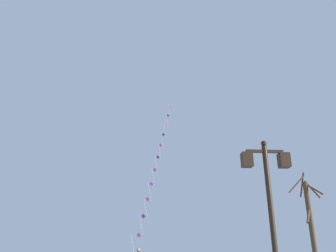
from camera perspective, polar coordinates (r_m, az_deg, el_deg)
The scene contains 3 objects.
twin_lantern_lamp_post at distance 9.17m, azimuth 17.30°, elevation -10.84°, with size 1.32×0.28×4.57m.
kite_train at distance 27.32m, azimuth -2.14°, elevation -6.91°, with size 3.42×9.35×15.63m.
bare_tree at distance 17.62m, azimuth 23.90°, elevation -15.91°, with size 1.73×1.55×5.32m.
Camera 1 is at (-0.40, -1.22, 1.81)m, focal length 34.68 mm.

